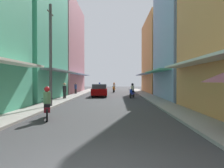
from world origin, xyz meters
The scene contains 15 objects.
ground_plane centered at (0.00, 16.83, 0.00)m, with size 91.66×91.66×0.00m, color #38383A.
sidewalk_left centered at (-4.38, 16.83, 0.06)m, with size 1.65×49.66×0.12m, color #9E9991.
sidewalk_right centered at (4.38, 16.83, 0.06)m, with size 1.65×49.66×0.12m, color gray.
building_left_mid centered at (-8.20, 17.01, 6.91)m, with size 7.05×10.08×13.82m.
building_left_far centered at (-8.20, 28.96, 6.85)m, with size 7.05×12.79×13.72m.
building_right_mid centered at (8.20, 17.76, 8.37)m, with size 7.05×9.45×16.75m.
building_right_far centered at (8.20, 29.02, 5.59)m, with size 7.05×11.29×11.20m.
motorbike_maroon centered at (-2.61, 6.26, 0.70)m, with size 0.74×1.75×1.58m.
motorbike_white centered at (-1.82, 28.29, 0.70)m, with size 0.73×1.75×1.58m.
motorbike_orange centered at (0.31, 29.20, 0.70)m, with size 0.55×1.81×1.58m.
motorbike_blue centered at (2.38, 18.96, 0.70)m, with size 0.73×1.75×1.58m.
parked_car centered at (-1.26, 20.83, 0.74)m, with size 1.96×4.18×1.45m.
pedestrian_foreground centered at (-4.39, 16.91, 0.94)m, with size 0.44×0.44×1.66m.
pedestrian_crossing centered at (-4.75, 24.51, 0.80)m, with size 0.34×0.34×1.60m.
utility_pole centered at (-3.81, 10.69, 3.62)m, with size 0.20×1.20×7.08m.
Camera 1 is at (0.73, -3.88, 1.86)m, focal length 34.27 mm.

